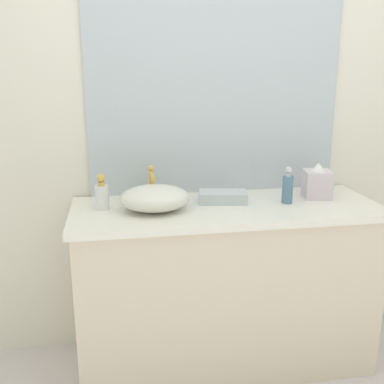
{
  "coord_description": "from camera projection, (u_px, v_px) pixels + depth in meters",
  "views": [
    {
      "loc": [
        -0.55,
        -1.61,
        1.48
      ],
      "look_at": [
        -0.2,
        0.4,
        0.93
      ],
      "focal_mm": 42.46,
      "sensor_mm": 36.0,
      "label": 1
    }
  ],
  "objects": [
    {
      "name": "lotion_bottle",
      "position": [
        102.0,
        195.0,
        2.1
      ],
      "size": [
        0.06,
        0.06,
        0.17
      ],
      "color": "silver",
      "rests_on": "vanity_counter"
    },
    {
      "name": "faucet",
      "position": [
        152.0,
        181.0,
        2.22
      ],
      "size": [
        0.03,
        0.14,
        0.17
      ],
      "color": "gold",
      "rests_on": "vanity_counter"
    },
    {
      "name": "sink_basin",
      "position": [
        155.0,
        198.0,
        2.09
      ],
      "size": [
        0.32,
        0.27,
        0.12
      ],
      "primitive_type": "ellipsoid",
      "color": "silver",
      "rests_on": "vanity_counter"
    },
    {
      "name": "tissue_box",
      "position": [
        317.0,
        183.0,
        2.29
      ],
      "size": [
        0.15,
        0.15,
        0.18
      ],
      "color": "silver",
      "rests_on": "vanity_counter"
    },
    {
      "name": "soap_dispenser",
      "position": [
        288.0,
        188.0,
        2.2
      ],
      "size": [
        0.05,
        0.05,
        0.18
      ],
      "color": "slate",
      "rests_on": "vanity_counter"
    },
    {
      "name": "folded_hand_towel",
      "position": [
        223.0,
        197.0,
        2.22
      ],
      "size": [
        0.25,
        0.16,
        0.05
      ],
      "primitive_type": "cube",
      "rotation": [
        0.0,
        0.0,
        -0.17
      ],
      "color": "silver",
      "rests_on": "vanity_counter"
    },
    {
      "name": "wall_mirror_panel",
      "position": [
        216.0,
        79.0,
        2.28
      ],
      "size": [
        1.3,
        0.01,
        1.16
      ],
      "primitive_type": "cube",
      "color": "#B2BCC6",
      "rests_on": "vanity_counter"
    },
    {
      "name": "vanity_counter",
      "position": [
        225.0,
        286.0,
        2.28
      ],
      "size": [
        1.48,
        0.55,
        0.85
      ],
      "color": "beige",
      "rests_on": "ground"
    },
    {
      "name": "bathroom_wall_rear",
      "position": [
        220.0,
        105.0,
        2.36
      ],
      "size": [
        6.0,
        0.06,
        2.6
      ],
      "primitive_type": "cube",
      "color": "silver",
      "rests_on": "ground"
    }
  ]
}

